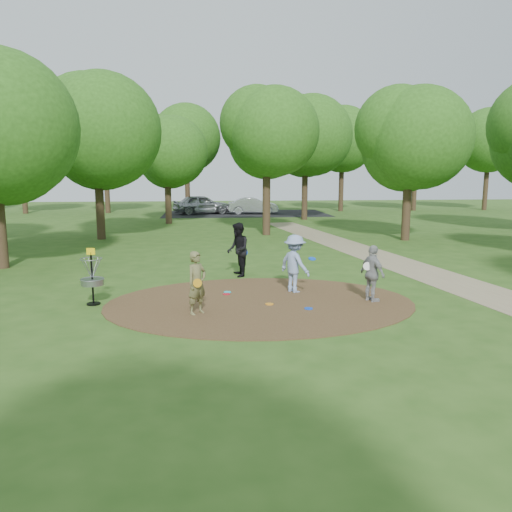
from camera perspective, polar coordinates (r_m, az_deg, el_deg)
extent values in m
plane|color=#2D5119|center=(13.66, 0.51, -5.38)|extent=(100.00, 100.00, 0.00)
cylinder|color=#47301C|center=(13.66, 0.51, -5.34)|extent=(8.40, 8.40, 0.02)
cube|color=#8C7A5B|center=(17.45, 21.50, -2.76)|extent=(7.55, 39.89, 0.01)
cube|color=black|center=(43.40, -1.23, 4.87)|extent=(14.00, 8.00, 0.01)
imported|color=brown|center=(12.51, -6.77, -3.08)|extent=(0.68, 0.68, 1.60)
cylinder|color=orange|center=(12.30, -6.70, -3.09)|extent=(0.22, 0.09, 0.22)
imported|color=#859BC6|center=(14.74, 4.44, -0.89)|extent=(1.15, 1.28, 1.72)
cylinder|color=blue|center=(14.80, 6.43, -0.31)|extent=(0.25, 0.25, 0.08)
imported|color=black|center=(16.98, -2.09, 0.72)|extent=(0.77, 0.95, 1.84)
cylinder|color=blue|center=(17.03, -1.31, 0.41)|extent=(0.23, 0.12, 0.22)
imported|color=gray|center=(13.99, 13.18, -1.98)|extent=(0.69, 1.00, 1.57)
cylinder|color=white|center=(13.86, 12.59, -1.15)|extent=(0.23, 0.11, 0.22)
cylinder|color=#1BC6D8|center=(14.78, -3.29, -4.14)|extent=(0.22, 0.22, 0.02)
cylinder|color=blue|center=(13.08, 6.02, -5.99)|extent=(0.22, 0.22, 0.02)
cylinder|color=red|center=(14.56, -3.40, -4.35)|extent=(0.22, 0.22, 0.02)
imported|color=#95979C|center=(43.14, -6.22, 5.89)|extent=(5.18, 3.03, 1.65)
imported|color=#B7B9BF|center=(42.96, -0.33, 5.76)|extent=(4.34, 1.72, 1.40)
cylinder|color=orange|center=(13.45, 1.54, -5.51)|extent=(0.22, 0.22, 0.02)
cylinder|color=black|center=(14.05, -18.20, -2.62)|extent=(0.05, 0.05, 1.35)
cylinder|color=black|center=(14.20, -18.07, -5.21)|extent=(0.36, 0.36, 0.04)
cylinder|color=gray|center=(14.06, -18.19, -2.84)|extent=(0.60, 0.60, 0.16)
torus|color=gray|center=(14.05, -18.21, -2.52)|extent=(0.63, 0.63, 0.03)
torus|color=gray|center=(13.95, -18.33, -0.31)|extent=(0.58, 0.58, 0.02)
cube|color=yellow|center=(13.92, -18.37, 0.50)|extent=(0.22, 0.02, 0.18)
cylinder|color=#332316|center=(27.73, -17.42, 5.75)|extent=(0.44, 0.44, 3.80)
sphere|color=#275316|center=(27.75, -17.79, 13.04)|extent=(5.94, 5.94, 5.94)
cylinder|color=#332316|center=(28.37, 1.20, 6.64)|extent=(0.44, 0.44, 4.18)
sphere|color=#275316|center=(28.41, 1.23, 13.59)|extent=(4.92, 4.92, 4.92)
cylinder|color=#332316|center=(27.27, 16.83, 5.52)|extent=(0.44, 0.44, 3.61)
sphere|color=#275316|center=(27.26, 17.17, 12.31)|extent=(5.20, 5.20, 5.20)
cylinder|color=#332316|center=(35.26, -10.00, 6.44)|extent=(0.44, 0.44, 3.42)
sphere|color=#275316|center=(35.24, -10.15, 11.35)|extent=(4.77, 4.77, 4.77)
cylinder|color=#332316|center=(37.89, 5.59, 7.46)|extent=(0.44, 0.44, 4.37)
sphere|color=#275316|center=(37.95, 5.68, 13.23)|extent=(5.94, 5.94, 5.94)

